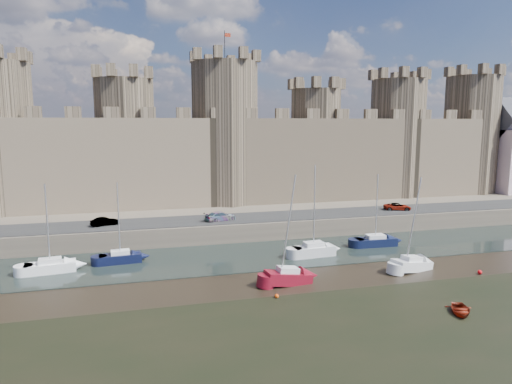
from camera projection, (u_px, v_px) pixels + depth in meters
The scene contains 17 objects.
ground at pixel (332, 353), 31.35m from camera, with size 160.00×160.00×0.00m, color black.
water_channel at pixel (249, 256), 54.29m from camera, with size 160.00×12.00×0.08m, color black.
quay at pixel (204, 199), 88.54m from camera, with size 160.00×60.00×2.50m, color #4C443A.
road at pixel (231, 219), 63.48m from camera, with size 160.00×7.00×0.10m, color black.
castle at pixel (210, 148), 75.36m from camera, with size 108.50×11.00×29.00m.
car_1 at pixel (105, 222), 58.99m from camera, with size 1.23×3.52×1.16m, color gray.
car_2 at pixel (220, 216), 62.16m from camera, with size 1.79×4.39×1.28m, color gray.
car_3 at pixel (397, 207), 69.73m from camera, with size 1.88×4.08×1.13m, color gray.
sailboat_0 at pixel (50, 266), 48.15m from camera, with size 5.27×2.60×9.46m.
sailboat_1 at pixel (120, 257), 51.44m from camera, with size 4.70×2.13×9.16m.
sailboat_2 at pixel (313, 250), 54.07m from camera, with size 5.16×2.35×10.84m.
sailboat_3 at pixel (375, 241), 58.62m from camera, with size 5.38×2.29×9.27m.
sailboat_4 at pixel (288, 276), 44.82m from camera, with size 4.82×2.32×10.86m.
sailboat_5 at pixel (411, 264), 48.96m from camera, with size 5.00×2.93×10.14m.
dinghy_4 at pixel (460, 310), 37.86m from camera, with size 2.16×0.63×3.03m, color maroon.
buoy_1 at pixel (277, 296), 41.25m from camera, with size 0.39×0.39×0.39m, color #E8460A.
buoy_3 at pixel (480, 272), 47.80m from camera, with size 0.46×0.46×0.46m, color red.
Camera 1 is at (-12.53, -27.05, 15.63)m, focal length 32.00 mm.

